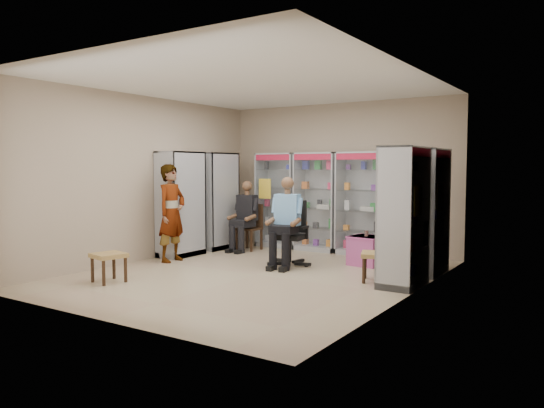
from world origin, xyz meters
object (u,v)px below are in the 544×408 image
Objects in this scene: cabinet_right_far at (427,211)px; cabinet_back_left at (278,200)px; cabinet_left_near at (181,204)px; woven_stool_a at (376,267)px; seated_shopkeeper at (288,225)px; cabinet_back_mid at (318,202)px; woven_stool_b at (109,268)px; standing_man at (172,213)px; office_chair at (289,233)px; cabinet_left_far at (217,201)px; cabinet_right_near at (404,217)px; pink_trunk at (367,251)px; cabinet_back_right at (361,203)px; wooden_chair at (249,227)px.

cabinet_back_left is at bearing 72.25° from cabinet_right_far.
cabinet_left_near reaches higher than woven_stool_a.
cabinet_back_mid is at bearing 92.70° from seated_shopkeeper.
woven_stool_b is 0.25× the size of standing_man.
cabinet_back_mid is 1.77× the size of office_chair.
cabinet_left_far is at bearing -135.00° from cabinet_back_left.
cabinet_right_near is 3.79× the size of pink_trunk.
cabinet_right_near is 1.80m from pink_trunk.
cabinet_right_far is (1.63, -1.13, 0.00)m from cabinet_back_right.
cabinet_back_mid is at bearing 93.04° from office_chair.
cabinet_left_far is 1.77× the size of office_chair.
cabinet_left_far is 4.60× the size of woven_stool_b.
office_chair is 0.64× the size of standing_man.
cabinet_back_mid is 2.10m from cabinet_left_far.
cabinet_right_near reaches higher than pink_trunk.
cabinet_back_right is at bearing 63.63° from seated_shopkeeper.
pink_trunk is at bearing -60.94° from cabinet_back_right.
woven_stool_b is (-1.16, -4.37, -0.78)m from cabinet_back_mid.
cabinet_back_left is 1.32m from cabinet_left_far.
cabinet_back_right is at bearing -48.50° from standing_man.
cabinet_back_right is at bearing 18.75° from wooden_chair.
cabinet_right_near and cabinet_left_far have the same top height.
cabinet_back_left is 4.44m from woven_stool_b.
standing_man is (-0.40, -1.84, 0.41)m from wooden_chair.
cabinet_back_right and cabinet_left_near have the same top height.
woven_stool_b is at bearing -130.84° from office_chair.
seated_shopkeeper reaches higher than pink_trunk.
cabinet_left_far is (-4.46, 0.20, 0.00)m from cabinet_right_far.
pink_trunk reaches higher than woven_stool_a.
cabinet_left_near reaches higher than woven_stool_b.
wooden_chair is (-0.25, -0.73, -0.53)m from cabinet_back_left.
woven_stool_b is (-3.74, -3.24, -0.78)m from cabinet_right_far.
seated_shopkeeper reaches higher than woven_stool_b.
cabinet_back_mid is at bearing 31.31° from wooden_chair.
wooden_chair is at bearing 152.39° from cabinet_left_near.
cabinet_left_far reaches higher than office_chair.
cabinet_back_mid is 1.00× the size of cabinet_left_far.
cabinet_back_right is at bearing 108.19° from cabinet_left_far.
office_chair is (0.40, -1.78, -0.43)m from cabinet_back_mid.
cabinet_back_right is 1.91m from office_chair.
standing_man is at bearing -153.11° from pink_trunk.
cabinet_left_far is 1.14× the size of standing_man.
seated_shopkeeper is 3.31× the size of woven_stool_b.
cabinet_back_left reaches higher than standing_man.
cabinet_right_far reaches higher than pink_trunk.
cabinet_left_far is 1.00× the size of cabinet_left_near.
pink_trunk is at bearing -66.85° from standing_man.
cabinet_left_far is (-0.93, -0.93, 0.00)m from cabinet_back_left.
cabinet_back_left is 4.18m from cabinet_right_near.
wooden_chair is at bearing -148.69° from cabinet_back_mid.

